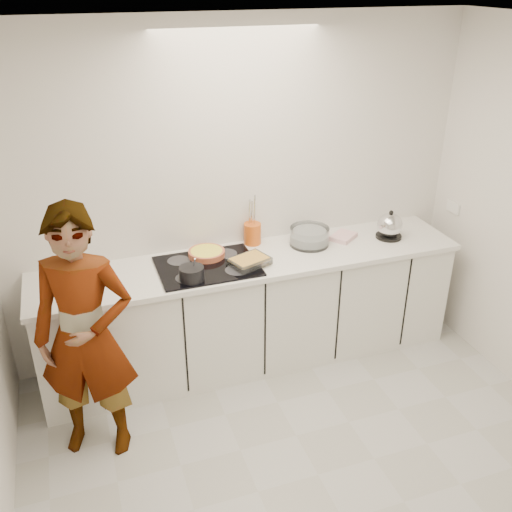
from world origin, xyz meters
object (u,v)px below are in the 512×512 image
object	(u,v)px
saucepan	(192,273)
cook	(86,337)
baking_dish	(249,261)
utensil_crock	(252,234)
kettle	(390,226)
mixing_bowl	(309,237)
tart_dish	(207,253)
hob	(207,266)

from	to	relation	value
saucepan	cook	world-z (taller)	cook
saucepan	baking_dish	size ratio (longest dim) A/B	0.54
utensil_crock	kettle	bearing A→B (deg)	-13.44
mixing_bowl	tart_dish	bearing A→B (deg)	176.95
tart_dish	utensil_crock	xyz separation A→B (m)	(0.40, 0.12, 0.05)
utensil_crock	cook	distance (m)	1.57
hob	tart_dish	size ratio (longest dim) A/B	2.26
baking_dish	cook	world-z (taller)	cook
tart_dish	hob	bearing A→B (deg)	-102.72
hob	saucepan	world-z (taller)	saucepan
tart_dish	baking_dish	world-z (taller)	baking_dish
hob	utensil_crock	size ratio (longest dim) A/B	4.29
kettle	cook	world-z (taller)	cook
mixing_bowl	utensil_crock	distance (m)	0.45
tart_dish	cook	bearing A→B (deg)	-144.23
baking_dish	cook	bearing A→B (deg)	-159.85
tart_dish	utensil_crock	size ratio (longest dim) A/B	1.89
kettle	baking_dish	bearing A→B (deg)	-175.06
baking_dish	saucepan	bearing A→B (deg)	-169.43
cook	tart_dish	bearing A→B (deg)	54.82
hob	utensil_crock	distance (m)	0.52
mixing_bowl	kettle	distance (m)	0.67
baking_dish	cook	distance (m)	1.28
saucepan	cook	xyz separation A→B (m)	(-0.75, -0.36, -0.12)
utensil_crock	baking_dish	bearing A→B (deg)	-112.07
saucepan	tart_dish	bearing A→B (deg)	59.53
mixing_bowl	kettle	xyz separation A→B (m)	(0.66, -0.09, 0.03)
tart_dish	baking_dish	bearing A→B (deg)	-42.57
baking_dish	mixing_bowl	world-z (taller)	mixing_bowl
hob	tart_dish	xyz separation A→B (m)	(0.03, 0.15, 0.03)
hob	kettle	size ratio (longest dim) A/B	2.90
saucepan	kettle	size ratio (longest dim) A/B	0.71
tart_dish	mixing_bowl	xyz separation A→B (m)	(0.82, -0.04, 0.03)
cook	saucepan	bearing A→B (deg)	44.42
cook	utensil_crock	bearing A→B (deg)	49.85
hob	kettle	distance (m)	1.51
hob	mixing_bowl	size ratio (longest dim) A/B	2.16
hob	utensil_crock	bearing A→B (deg)	31.94
tart_dish	kettle	bearing A→B (deg)	-5.10
kettle	utensil_crock	size ratio (longest dim) A/B	1.48
baking_dish	utensil_crock	xyz separation A→B (m)	(0.15, 0.36, 0.04)
hob	baking_dish	size ratio (longest dim) A/B	2.21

